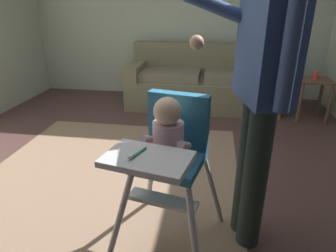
# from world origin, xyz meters

# --- Properties ---
(ground) EXTENTS (6.05, 6.53, 0.10)m
(ground) POSITION_xyz_m (0.00, 0.00, -0.05)
(ground) COLOR #4E3330
(wall_far) EXTENTS (5.25, 0.06, 2.67)m
(wall_far) POSITION_xyz_m (0.00, 2.49, 1.34)
(wall_far) COLOR #B6C1AB
(wall_far) RESTS_ON ground
(area_rug) EXTENTS (2.19, 2.91, 0.01)m
(area_rug) POSITION_xyz_m (-0.23, -0.43, 0.00)
(area_rug) COLOR #8E7159
(area_rug) RESTS_ON ground
(couch) EXTENTS (2.09, 0.86, 0.86)m
(couch) POSITION_xyz_m (0.45, 1.97, 0.33)
(couch) COLOR #767255
(couch) RESTS_ON ground
(high_chair) EXTENTS (0.71, 0.81, 0.96)m
(high_chair) POSITION_xyz_m (0.38, -0.76, 0.66)
(high_chair) COLOR silver
(high_chair) RESTS_ON ground
(adult_standing) EXTENTS (0.59, 0.50, 1.68)m
(adult_standing) POSITION_xyz_m (0.85, -0.65, 0.96)
(adult_standing) COLOR #232E29
(adult_standing) RESTS_ON ground
(toy_ball) EXTENTS (0.22, 0.22, 0.22)m
(toy_ball) POSITION_xyz_m (0.16, 0.71, 0.11)
(toy_ball) COLOR gold
(toy_ball) RESTS_ON ground
(side_table) EXTENTS (0.40, 0.40, 0.52)m
(side_table) POSITION_xyz_m (1.85, 1.61, 0.38)
(side_table) COLOR brown
(side_table) RESTS_ON ground
(sippy_cup) EXTENTS (0.07, 0.07, 0.10)m
(sippy_cup) POSITION_xyz_m (1.85, 1.61, 0.57)
(sippy_cup) COLOR #D13D33
(sippy_cup) RESTS_ON side_table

